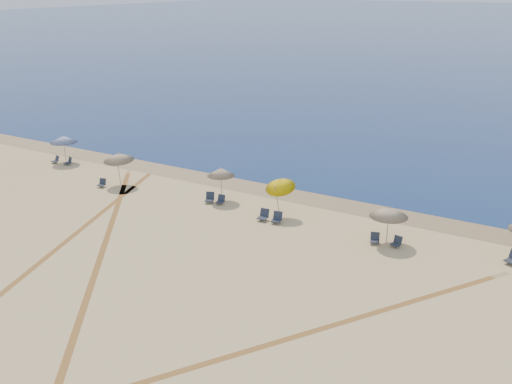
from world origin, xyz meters
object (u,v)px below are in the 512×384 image
umbrella_2 (221,172)px  chair_2 (102,183)px  chair_5 (264,215)px  chair_7 (375,239)px  umbrella_4 (389,212)px  umbrella_1 (118,157)px  umbrella_0 (63,139)px  chair_0 (56,160)px  chair_8 (397,242)px  chair_4 (221,200)px  chair_1 (69,161)px  chair_3 (210,198)px  umbrella_3 (280,184)px  chair_6 (277,218)px

umbrella_2 → chair_2: size_ratio=3.32×
chair_5 → chair_7: chair_5 is taller
umbrella_4 → chair_5: (-7.81, -0.66, -1.57)m
umbrella_1 → chair_2: (-0.77, -1.11, -1.85)m
umbrella_0 → chair_0: 1.87m
umbrella_2 → chair_8: bearing=-6.0°
chair_2 → chair_4: size_ratio=1.05×
chair_5 → umbrella_2: bearing=153.7°
umbrella_4 → chair_1: (-27.48, 1.55, -1.61)m
umbrella_0 → chair_3: bearing=-6.3°
umbrella_0 → chair_1: umbrella_0 is taller
umbrella_3 → chair_3: (-5.23, -0.31, -1.83)m
umbrella_2 → chair_6: size_ratio=3.09×
umbrella_4 → chair_8: umbrella_4 is taller
chair_2 → umbrella_2: bearing=-2.6°
umbrella_1 → umbrella_4: size_ratio=1.12×
chair_4 → chair_8: bearing=-13.0°
chair_2 → chair_5: 13.40m
umbrella_1 → chair_6: 13.69m
umbrella_0 → chair_4: size_ratio=3.44×
chair_4 → chair_1: bearing=165.6°
umbrella_4 → chair_3: (-12.55, 0.24, -1.58)m
chair_0 → chair_3: (16.23, -1.12, 0.05)m
chair_5 → chair_8: chair_5 is taller
umbrella_4 → chair_2: bearing=-177.0°
umbrella_0 → chair_4: umbrella_0 is taller
umbrella_1 → chair_5: size_ratio=3.40×
chair_4 → chair_7: size_ratio=0.92×
umbrella_3 → chair_0: bearing=177.8°
umbrella_1 → chair_5: bearing=-3.0°
umbrella_1 → chair_8: bearing=-0.7°
chair_5 → chair_1: bearing=169.3°
umbrella_1 → chair_4: 8.89m
umbrella_1 → umbrella_2: size_ratio=1.07×
chair_1 → chair_6: size_ratio=0.99×
umbrella_3 → chair_0: (-21.46, 0.82, -1.88)m
chair_0 → chair_1: size_ratio=0.90×
chair_1 → chair_7: bearing=16.2°
umbrella_0 → chair_8: bearing=-4.4°
umbrella_0 → chair_1: bearing=-28.0°
umbrella_4 → chair_4: (-11.74, 0.37, -1.62)m
umbrella_4 → chair_1: 27.58m
umbrella_3 → chair_4: 4.80m
chair_1 → chair_6: chair_6 is taller
chair_6 → umbrella_4: bearing=-4.1°
umbrella_0 → chair_0: umbrella_0 is taller
umbrella_0 → chair_5: (20.46, -2.63, -1.65)m
umbrella_3 → chair_2: (-13.88, -1.66, -1.87)m
chair_1 → chair_5: (19.67, -2.21, 0.04)m
chair_5 → chair_6: (0.94, 0.04, -0.01)m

